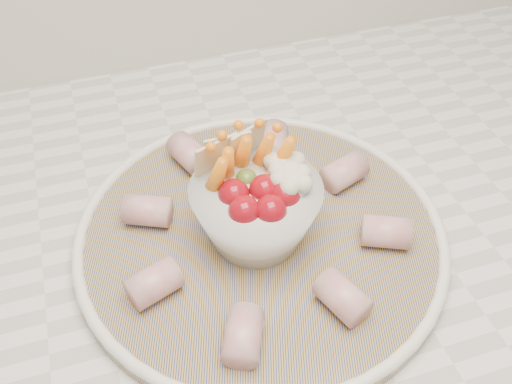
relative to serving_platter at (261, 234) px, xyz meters
name	(u,v)px	position (x,y,z in m)	size (l,w,h in m)	color
serving_platter	(261,234)	(0.00, 0.00, 0.00)	(0.48, 0.48, 0.02)	navy
veggie_bowl	(257,205)	(-0.01, 0.00, 0.05)	(0.13, 0.13, 0.11)	silver
cured_meat_rolls	(260,221)	(0.00, 0.00, 0.02)	(0.29, 0.30, 0.03)	#B6535E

